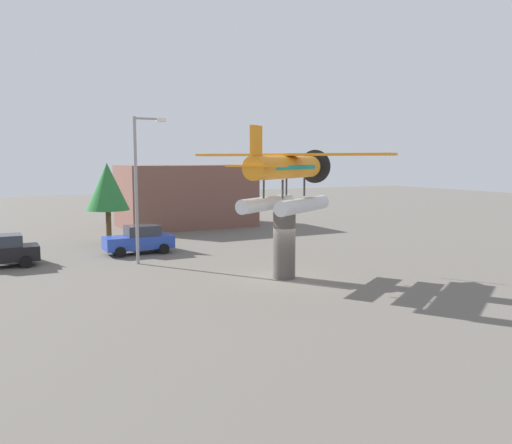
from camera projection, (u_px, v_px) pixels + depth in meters
The scene contains 7 objects.
ground_plane at pixel (284, 278), 26.43m from camera, with size 140.00×140.00×0.00m, color #605B54.
display_pedestal at pixel (284, 245), 26.24m from camera, with size 1.10×1.10×3.31m, color #4C4742.
floatplane_monument at pixel (286, 177), 25.96m from camera, with size 7.01×9.35×4.00m.
car_mid_blue at pixel (139, 239), 33.25m from camera, with size 4.20×2.02×1.76m.
streetlight_primary at pixel (139, 180), 29.57m from camera, with size 1.84×0.28×8.18m.
storefront_building at pixel (186, 196), 46.85m from camera, with size 11.14×6.67×5.35m, color brown.
tree_east at pixel (107, 187), 36.15m from camera, with size 2.88×2.88×5.62m.
Camera 1 is at (-13.26, -22.33, 5.83)m, focal length 37.48 mm.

